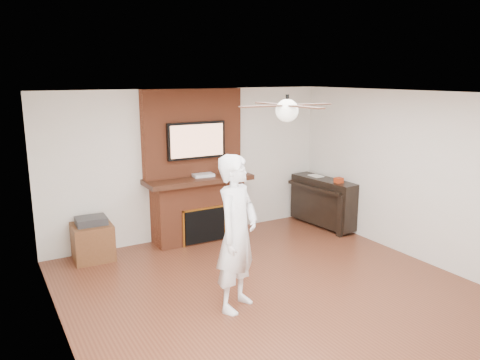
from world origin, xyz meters
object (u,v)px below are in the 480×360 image
fireplace (196,181)px  side_table (92,240)px  person (237,233)px  piano (324,201)px

fireplace → side_table: bearing=-177.8°
person → side_table: size_ratio=2.83×
piano → person: bearing=-152.9°
person → side_table: bearing=83.5°
person → side_table: 2.72m
person → piano: 3.48m
side_table → piano: size_ratio=0.47×
person → piano: person is taller
fireplace → side_table: size_ratio=3.82×
person → piano: (2.88, 1.90, -0.45)m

